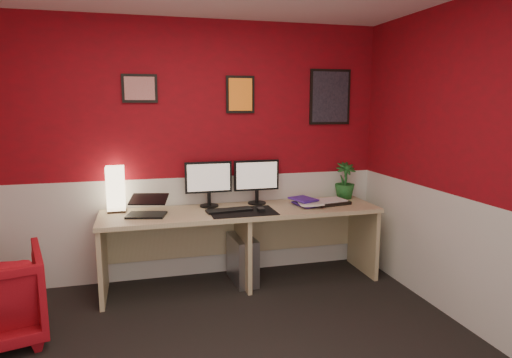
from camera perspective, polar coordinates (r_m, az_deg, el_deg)
name	(u,v)px	position (r m, az deg, el deg)	size (l,w,h in m)	color
wall_back	(182,152)	(4.32, -9.60, 3.45)	(4.00, 0.01, 2.50)	maroon
wall_front	(340,326)	(0.98, 10.86, -18.22)	(4.00, 0.01, 2.50)	maroon
wall_right	(493,170)	(3.51, 28.27, 1.01)	(0.01, 3.50, 2.50)	maroon
wainscot_back	(184,227)	(4.46, -9.32, -6.19)	(4.00, 0.01, 1.00)	silver
wainscot_right	(483,272)	(3.68, 27.27, -10.61)	(0.01, 3.50, 1.00)	silver
desk	(243,247)	(4.26, -1.74, -8.74)	(2.60, 0.65, 0.73)	tan
shoji_lamp	(116,190)	(4.23, -17.68, -1.39)	(0.16, 0.16, 0.40)	#FFE5B2
laptop	(146,204)	(4.01, -14.04, -3.14)	(0.33, 0.23, 0.22)	black
monitor_left	(209,177)	(4.24, -6.14, 0.26)	(0.45, 0.06, 0.58)	black
monitor_right	(257,175)	(4.33, 0.11, 0.53)	(0.45, 0.06, 0.58)	black
desk_mat	(243,212)	(4.05, -1.73, -4.26)	(0.60, 0.38, 0.01)	black
keyboard	(229,210)	(4.07, -3.49, -4.04)	(0.42, 0.14, 0.02)	black
mouse	(261,210)	(4.06, 0.63, -3.98)	(0.06, 0.10, 0.03)	black
book_bottom	(298,205)	(4.29, 5.45, -3.38)	(0.20, 0.27, 0.02)	#43229F
book_middle	(298,203)	(4.28, 5.41, -3.05)	(0.23, 0.31, 0.02)	silver
book_top	(295,201)	(4.26, 5.12, -2.80)	(0.19, 0.26, 0.02)	#43229F
zen_tray	(330,202)	(4.45, 9.51, -2.98)	(0.35, 0.25, 0.03)	black
potted_plant	(345,181)	(4.69, 11.43, -0.20)	(0.21, 0.21, 0.38)	#19591E
pc_tower	(242,259)	(4.34, -1.76, -10.33)	(0.20, 0.45, 0.45)	#99999E
art_left	(140,88)	(4.27, -14.82, 11.26)	(0.32, 0.02, 0.26)	red
art_center	(240,95)	(4.37, -2.05, 10.86)	(0.28, 0.02, 0.36)	orange
art_right	(330,97)	(4.68, 9.55, 10.42)	(0.44, 0.02, 0.56)	black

